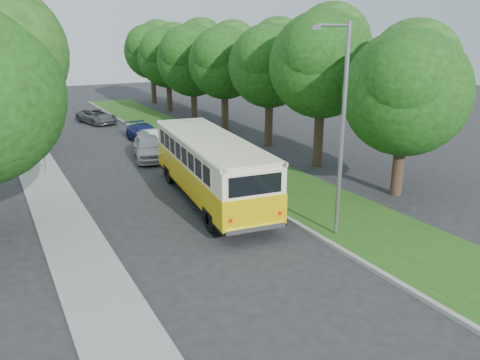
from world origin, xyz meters
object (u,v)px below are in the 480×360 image
vintage_bus (210,169)px  car_white (159,140)px  car_silver (149,147)px  car_blue (145,133)px  lamppost_near (341,126)px  car_grey (97,116)px  lamppost_far (26,93)px

vintage_bus → car_white: size_ratio=2.50×
car_silver → car_white: (1.32, 1.95, -0.06)m
car_silver → car_blue: bearing=87.6°
lamppost_near → car_grey: bearing=95.2°
car_grey → lamppost_near: bearing=-99.9°
car_white → car_blue: (0.00, 3.12, -0.07)m
car_white → car_grey: car_white is taller
car_grey → car_white: bearing=-98.3°
lamppost_near → car_blue: bearing=93.5°
car_silver → car_white: size_ratio=1.05×
lamppost_far → car_grey: (6.25, 10.48, -3.49)m
vintage_bus → car_grey: size_ratio=2.33×
lamppost_far → vintage_bus: lamppost_far is taller
lamppost_far → car_white: 8.59m
lamppost_far → car_blue: size_ratio=1.75×
lamppost_near → car_white: lamppost_near is taller
vintage_bus → car_blue: (1.21, 13.89, -0.94)m
car_silver → car_blue: (1.32, 5.07, -0.13)m
car_grey → lamppost_far: bearing=-135.9°
car_blue → car_white: bearing=-93.7°
vintage_bus → car_white: vintage_bus is taller
lamppost_far → car_blue: bearing=10.7°
car_silver → vintage_bus: bearing=-76.9°
vintage_bus → car_blue: size_ratio=2.46×
lamppost_near → car_grey: (-2.66, 28.98, -3.74)m
car_white → car_silver: bearing=-129.8°
car_white → lamppost_far: bearing=162.3°
vintage_bus → car_blue: 13.98m
car_silver → car_grey: bearing=102.8°
car_white → car_blue: car_white is taller
vintage_bus → car_silver: size_ratio=2.38×
car_silver → car_grey: 14.08m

